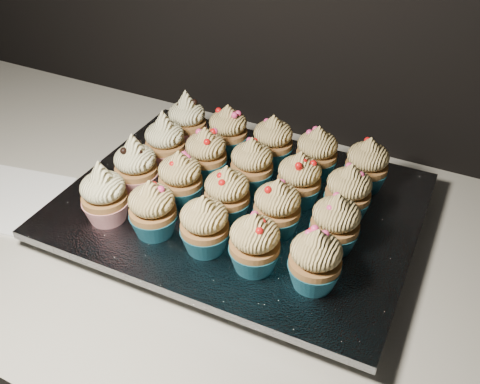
{
  "coord_description": "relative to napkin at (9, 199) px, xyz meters",
  "views": [
    {
      "loc": [
        0.13,
        1.19,
        1.4
      ],
      "look_at": [
        -0.15,
        1.73,
        0.95
      ],
      "focal_mm": 40.0,
      "sensor_mm": 36.0,
      "label": 1
    }
  ],
  "objects": [
    {
      "name": "cupcake_1",
      "position": [
        0.27,
        0.01,
        0.07
      ],
      "size": [
        0.06,
        0.06,
        0.08
      ],
      "color": "#175A6E",
      "rests_on": "foil_lining"
    },
    {
      "name": "foil_lining",
      "position": [
        0.34,
        0.12,
        0.03
      ],
      "size": [
        0.5,
        0.39,
        0.01
      ],
      "primitive_type": "cube",
      "rotation": [
        0.0,
        0.0,
        0.02
      ],
      "color": "silver",
      "rests_on": "baking_tray"
    },
    {
      "name": "cupcake_0",
      "position": [
        0.2,
        0.0,
        0.07
      ],
      "size": [
        0.06,
        0.06,
        0.1
      ],
      "color": "#AB1721",
      "rests_on": "foil_lining"
    },
    {
      "name": "cupcake_3",
      "position": [
        0.41,
        0.01,
        0.07
      ],
      "size": [
        0.06,
        0.06,
        0.08
      ],
      "color": "#175A6E",
      "rests_on": "foil_lining"
    },
    {
      "name": "cupcake_9",
      "position": [
        0.49,
        0.09,
        0.07
      ],
      "size": [
        0.06,
        0.06,
        0.08
      ],
      "color": "#175A6E",
      "rests_on": "foil_lining"
    },
    {
      "name": "cupcake_4",
      "position": [
        0.49,
        0.01,
        0.07
      ],
      "size": [
        0.06,
        0.06,
        0.08
      ],
      "color": "#175A6E",
      "rests_on": "foil_lining"
    },
    {
      "name": "cupcake_15",
      "position": [
        0.19,
        0.22,
        0.07
      ],
      "size": [
        0.06,
        0.06,
        0.1
      ],
      "color": "#AB1721",
      "rests_on": "foil_lining"
    },
    {
      "name": "baking_tray",
      "position": [
        0.34,
        0.12,
        0.01
      ],
      "size": [
        0.46,
        0.36,
        0.02
      ],
      "primitive_type": "cube",
      "rotation": [
        0.0,
        0.0,
        0.02
      ],
      "color": "black",
      "rests_on": "worktop"
    },
    {
      "name": "worktop",
      "position": [
        0.48,
        0.09,
        -0.02
      ],
      "size": [
        2.44,
        0.64,
        0.04
      ],
      "primitive_type": "cube",
      "color": "beige",
      "rests_on": "cabinet"
    },
    {
      "name": "cupcake_12",
      "position": [
        0.34,
        0.16,
        0.07
      ],
      "size": [
        0.06,
        0.06,
        0.08
      ],
      "color": "#175A6E",
      "rests_on": "foil_lining"
    },
    {
      "name": "cupcake_2",
      "position": [
        0.34,
        0.01,
        0.07
      ],
      "size": [
        0.06,
        0.06,
        0.08
      ],
      "color": "#175A6E",
      "rests_on": "foil_lining"
    },
    {
      "name": "cupcake_11",
      "position": [
        0.27,
        0.15,
        0.07
      ],
      "size": [
        0.06,
        0.06,
        0.08
      ],
      "color": "#175A6E",
      "rests_on": "foil_lining"
    },
    {
      "name": "cupcake_16",
      "position": [
        0.26,
        0.23,
        0.07
      ],
      "size": [
        0.06,
        0.06,
        0.08
      ],
      "color": "#175A6E",
      "rests_on": "foil_lining"
    },
    {
      "name": "cupcake_10",
      "position": [
        0.19,
        0.15,
        0.07
      ],
      "size": [
        0.06,
        0.06,
        0.1
      ],
      "color": "#AB1721",
      "rests_on": "foil_lining"
    },
    {
      "name": "cupcake_7",
      "position": [
        0.34,
        0.08,
        0.07
      ],
      "size": [
        0.06,
        0.06,
        0.08
      ],
      "color": "#175A6E",
      "rests_on": "foil_lining"
    },
    {
      "name": "cupcake_13",
      "position": [
        0.41,
        0.16,
        0.07
      ],
      "size": [
        0.06,
        0.06,
        0.08
      ],
      "color": "#175A6E",
      "rests_on": "foil_lining"
    },
    {
      "name": "cupcake_17",
      "position": [
        0.34,
        0.23,
        0.07
      ],
      "size": [
        0.06,
        0.06,
        0.08
      ],
      "color": "#175A6E",
      "rests_on": "foil_lining"
    },
    {
      "name": "cupcake_8",
      "position": [
        0.41,
        0.08,
        0.07
      ],
      "size": [
        0.06,
        0.06,
        0.08
      ],
      "color": "#175A6E",
      "rests_on": "foil_lining"
    },
    {
      "name": "cupcake_19",
      "position": [
        0.49,
        0.23,
        0.07
      ],
      "size": [
        0.06,
        0.06,
        0.08
      ],
      "color": "#175A6E",
      "rests_on": "foil_lining"
    },
    {
      "name": "cupcake_14",
      "position": [
        0.48,
        0.16,
        0.07
      ],
      "size": [
        0.06,
        0.06,
        0.08
      ],
      "color": "#175A6E",
      "rests_on": "foil_lining"
    },
    {
      "name": "cupcake_6",
      "position": [
        0.26,
        0.08,
        0.07
      ],
      "size": [
        0.06,
        0.06,
        0.08
      ],
      "color": "#175A6E",
      "rests_on": "foil_lining"
    },
    {
      "name": "napkin",
      "position": [
        0.0,
        0.0,
        0.0
      ],
      "size": [
        0.18,
        0.18,
        0.0
      ],
      "primitive_type": "cube",
      "rotation": [
        0.0,
        0.0,
        0.19
      ],
      "color": "white",
      "rests_on": "worktop"
    },
    {
      "name": "cupcake_18",
      "position": [
        0.41,
        0.23,
        0.07
      ],
      "size": [
        0.06,
        0.06,
        0.08
      ],
      "color": "#175A6E",
      "rests_on": "foil_lining"
    },
    {
      "name": "cupcake_5",
      "position": [
        0.19,
        0.08,
        0.07
      ],
      "size": [
        0.06,
        0.06,
        0.1
      ],
      "color": "#AB1721",
      "rests_on": "foil_lining"
    }
  ]
}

